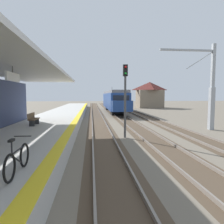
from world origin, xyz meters
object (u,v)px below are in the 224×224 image
approaching_train (114,100)px  catenary_pylon_far_side (209,89)px  distant_trackside_house (150,94)px  rail_signal_post (125,93)px  platform_bench (33,119)px  bicycle_beside_commuter (18,160)px

approaching_train → catenary_pylon_far_side: catenary_pylon_far_side is taller
catenary_pylon_far_side → distant_trackside_house: (4.22, 32.19, -0.27)m
approaching_train → rail_signal_post: size_ratio=3.77×
rail_signal_post → platform_bench: 6.89m
bicycle_beside_commuter → catenary_pylon_far_side: 16.72m
approaching_train → catenary_pylon_far_side: 20.82m
rail_signal_post → catenary_pylon_far_side: bearing=18.1°
catenary_pylon_far_side → platform_bench: size_ratio=4.69×
bicycle_beside_commuter → distant_trackside_house: size_ratio=0.28×
bicycle_beside_commuter → rail_signal_post: size_ratio=0.35×
bicycle_beside_commuter → catenary_pylon_far_side: (12.28, 11.11, 2.31)m
rail_signal_post → catenary_pylon_far_side: size_ratio=0.69×
bicycle_beside_commuter → rail_signal_post: 9.79m
approaching_train → platform_bench: size_ratio=12.25×
approaching_train → bicycle_beside_commuter: approaching_train is taller
catenary_pylon_far_side → rail_signal_post: bearing=-161.9°
approaching_train → platform_bench: bearing=-111.2°
distant_trackside_house → bicycle_beside_commuter: bearing=-110.9°
distant_trackside_house → catenary_pylon_far_side: bearing=-97.5°
distant_trackside_house → platform_bench: bearing=-118.8°
approaching_train → distant_trackside_house: bearing=50.1°
platform_bench → approaching_train: bearing=68.8°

